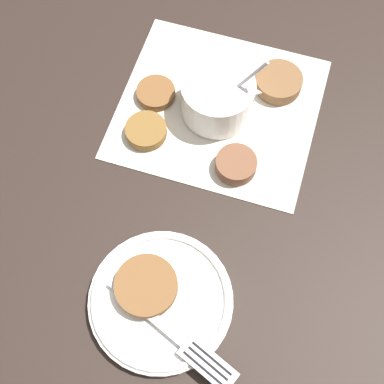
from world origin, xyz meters
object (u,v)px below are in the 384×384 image
Objects in this scene: sauce_bowl at (218,99)px; fritter_on_plate at (146,286)px; fork at (183,343)px; serving_plate at (161,301)px.

fritter_on_plate is (-0.06, -0.28, -0.00)m from sauce_bowl.
sauce_bowl is 1.48× the size of fritter_on_plate.
fork is at bearing -49.24° from fritter_on_plate.
sauce_bowl is at bearing 81.49° from serving_plate.
sauce_bowl is at bearing 77.33° from fritter_on_plate.
fork reaches higher than serving_plate.
fritter_on_plate is (-0.02, 0.01, 0.02)m from serving_plate.
sauce_bowl is 0.34m from fork.
fritter_on_plate is at bearing 146.85° from serving_plate.
fork is (0.05, -0.06, -0.00)m from fritter_on_plate.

